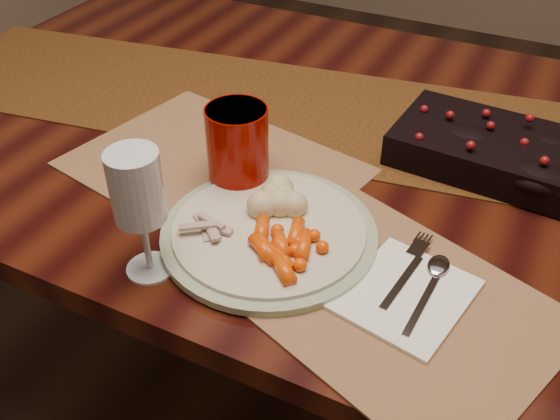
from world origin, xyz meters
The scene contains 15 objects.
floor centered at (0.00, 0.00, 0.00)m, with size 5.00×5.00×0.00m, color black.
dining_table centered at (0.00, 0.00, 0.38)m, with size 1.80×1.00×0.75m, color black.
table_runner centered at (-0.05, 0.07, 0.75)m, with size 1.74×0.36×0.00m, color #2F1E03.
centerpiece centered at (0.22, 0.02, 0.79)m, with size 0.36×0.18×0.07m, color black, non-canonical shape.
placemat_main centered at (0.14, -0.33, 0.75)m, with size 0.40×0.30×0.00m, color brown.
placemat_second centered at (-0.21, -0.18, 0.75)m, with size 0.44×0.32×0.00m, color #9C613C.
dinner_plate centered at (-0.05, -0.30, 0.76)m, with size 0.30×0.30×0.02m, color beige.
baby_carrots centered at (0.00, -0.33, 0.78)m, with size 0.12×0.10×0.02m, color #ED4906, non-canonical shape.
mashed_potatoes centered at (-0.05, -0.25, 0.79)m, with size 0.09×0.08×0.05m, color beige, non-canonical shape.
turkey_shreds centered at (-0.12, -0.34, 0.78)m, with size 0.06×0.05×0.01m, color #AA988A, non-canonical shape.
napkin centered at (0.16, -0.32, 0.76)m, with size 0.14×0.16×0.01m, color white.
fork centered at (0.15, -0.29, 0.76)m, with size 0.02×0.14×0.00m, color white, non-canonical shape.
spoon centered at (0.18, -0.31, 0.76)m, with size 0.03×0.14×0.00m, color #B5B8D0, non-canonical shape.
red_cup centered at (-0.15, -0.20, 0.82)m, with size 0.09×0.09×0.13m, color #7E0800.
wine_glass centered at (-0.16, -0.42, 0.84)m, with size 0.07×0.07×0.18m, color #AFC0CB, non-canonical shape.
Camera 1 is at (0.26, -0.88, 1.32)m, focal length 40.00 mm.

